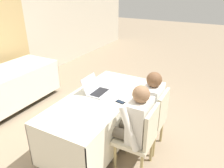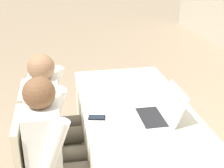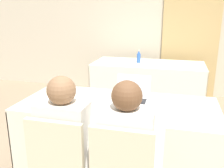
{
  "view_description": "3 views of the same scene",
  "coord_description": "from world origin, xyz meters",
  "px_view_note": "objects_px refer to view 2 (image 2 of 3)",
  "views": [
    {
      "loc": [
        -2.26,
        -1.43,
        2.16
      ],
      "look_at": [
        0.0,
        -0.21,
        0.98
      ],
      "focal_mm": 35.0,
      "sensor_mm": 36.0,
      "label": 1
    },
    {
      "loc": [
        1.97,
        -0.57,
        1.84
      ],
      "look_at": [
        0.0,
        -0.21,
        0.98
      ],
      "focal_mm": 50.0,
      "sensor_mm": 36.0,
      "label": 2
    },
    {
      "loc": [
        0.52,
        -2.16,
        1.56
      ],
      "look_at": [
        0.0,
        -0.21,
        0.98
      ],
      "focal_mm": 40.0,
      "sensor_mm": 36.0,
      "label": 3
    }
  ],
  "objects_px": {
    "laptop": "(158,113)",
    "person_white_shirt": "(57,148)",
    "chair_near_left": "(44,133)",
    "cell_phone": "(97,117)",
    "person_checkered_shirt": "(56,115)"
  },
  "relations": [
    {
      "from": "person_checkered_shirt",
      "to": "person_white_shirt",
      "type": "relative_size",
      "value": 1.0
    },
    {
      "from": "chair_near_left",
      "to": "person_checkered_shirt",
      "type": "distance_m",
      "value": 0.19
    },
    {
      "from": "laptop",
      "to": "chair_near_left",
      "type": "height_order",
      "value": "laptop"
    },
    {
      "from": "cell_phone",
      "to": "person_white_shirt",
      "type": "xyz_separation_m",
      "value": [
        0.2,
        -0.3,
        -0.08
      ]
    },
    {
      "from": "chair_near_left",
      "to": "laptop",
      "type": "bearing_deg",
      "value": -112.19
    },
    {
      "from": "cell_phone",
      "to": "person_white_shirt",
      "type": "height_order",
      "value": "person_white_shirt"
    },
    {
      "from": "cell_phone",
      "to": "person_checkered_shirt",
      "type": "distance_m",
      "value": 0.39
    },
    {
      "from": "laptop",
      "to": "cell_phone",
      "type": "xyz_separation_m",
      "value": [
        -0.09,
        -0.43,
        -0.04
      ]
    },
    {
      "from": "person_white_shirt",
      "to": "person_checkered_shirt",
      "type": "bearing_deg",
      "value": 0.0
    },
    {
      "from": "laptop",
      "to": "chair_near_left",
      "type": "bearing_deg",
      "value": -112.0
    },
    {
      "from": "laptop",
      "to": "person_white_shirt",
      "type": "xyz_separation_m",
      "value": [
        0.11,
        -0.72,
        -0.12
      ]
    },
    {
      "from": "person_checkered_shirt",
      "to": "person_white_shirt",
      "type": "distance_m",
      "value": 0.45
    },
    {
      "from": "laptop",
      "to": "person_white_shirt",
      "type": "relative_size",
      "value": 0.29
    },
    {
      "from": "chair_near_left",
      "to": "person_white_shirt",
      "type": "xyz_separation_m",
      "value": [
        0.45,
        0.1,
        0.16
      ]
    },
    {
      "from": "cell_phone",
      "to": "person_checkered_shirt",
      "type": "bearing_deg",
      "value": -118.31
    }
  ]
}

